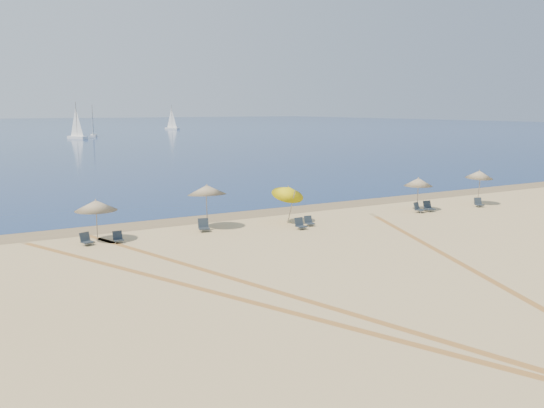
% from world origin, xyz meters
% --- Properties ---
extents(ocean, '(500.00, 500.00, 0.00)m').
position_xyz_m(ocean, '(0.00, 225.00, 0.01)').
color(ocean, '#0C2151').
rests_on(ocean, ground).
extents(wet_sand, '(500.00, 500.00, 0.00)m').
position_xyz_m(wet_sand, '(0.00, 24.00, 0.00)').
color(wet_sand, olive).
rests_on(wet_sand, ground).
extents(umbrella_1, '(2.21, 2.21, 2.30)m').
position_xyz_m(umbrella_1, '(-10.23, 20.77, 1.96)').
color(umbrella_1, gray).
rests_on(umbrella_1, ground).
extents(umbrella_2, '(2.29, 2.32, 2.66)m').
position_xyz_m(umbrella_2, '(-3.80, 21.03, 2.30)').
color(umbrella_2, gray).
rests_on(umbrella_2, ground).
extents(umbrella_3, '(1.99, 2.05, 2.65)m').
position_xyz_m(umbrella_3, '(1.11, 19.95, 2.02)').
color(umbrella_3, gray).
rests_on(umbrella_3, ground).
extents(umbrella_4, '(1.97, 1.97, 2.34)m').
position_xyz_m(umbrella_4, '(11.25, 19.39, 1.99)').
color(umbrella_4, gray).
rests_on(umbrella_4, ground).
extents(umbrella_5, '(1.96, 1.99, 2.59)m').
position_xyz_m(umbrella_5, '(16.81, 18.99, 2.24)').
color(umbrella_5, gray).
rests_on(umbrella_5, ground).
extents(chair_2, '(0.71, 0.77, 0.65)m').
position_xyz_m(chair_2, '(-10.90, 20.29, 0.29)').
color(chair_2, black).
rests_on(chair_2, ground).
extents(chair_3, '(0.52, 0.60, 0.60)m').
position_xyz_m(chair_3, '(-9.32, 20.05, 0.26)').
color(chair_3, black).
rests_on(chair_3, ground).
extents(chair_4, '(0.75, 0.83, 0.73)m').
position_xyz_m(chair_4, '(-4.30, 20.40, 0.32)').
color(chair_4, black).
rests_on(chair_4, ground).
extents(chair_5, '(0.57, 0.66, 0.66)m').
position_xyz_m(chair_5, '(0.90, 18.20, 0.29)').
color(chair_5, black).
rests_on(chair_5, ground).
extents(chair_6, '(0.54, 0.62, 0.60)m').
position_xyz_m(chair_6, '(1.86, 18.72, 0.26)').
color(chair_6, black).
rests_on(chair_6, ground).
extents(chair_7, '(0.76, 0.82, 0.69)m').
position_xyz_m(chair_7, '(10.79, 18.80, 0.30)').
color(chair_7, black).
rests_on(chair_7, ground).
extents(chair_8, '(0.68, 0.77, 0.72)m').
position_xyz_m(chair_8, '(11.67, 18.75, 0.32)').
color(chair_8, black).
rests_on(chair_8, ground).
extents(chair_9, '(0.75, 0.79, 0.65)m').
position_xyz_m(chair_9, '(16.16, 18.34, 0.29)').
color(chair_9, black).
rests_on(chair_9, ground).
extents(sailboat_0, '(3.89, 5.77, 8.54)m').
position_xyz_m(sailboat_0, '(7.75, 127.09, 2.58)').
color(sailboat_0, white).
rests_on(sailboat_0, ocean).
extents(sailboat_1, '(3.73, 5.57, 8.23)m').
position_xyz_m(sailboat_1, '(46.96, 173.91, 2.49)').
color(sailboat_1, white).
rests_on(sailboat_1, ocean).
extents(sailboat_2, '(2.82, 5.48, 7.91)m').
position_xyz_m(sailboat_2, '(12.95, 134.58, 2.39)').
color(sailboat_2, white).
rests_on(sailboat_2, ocean).
extents(tire_tracks, '(47.64, 41.02, 0.00)m').
position_xyz_m(tire_tracks, '(-3.96, 8.97, 0.00)').
color(tire_tracks, tan).
rests_on(tire_tracks, ground).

